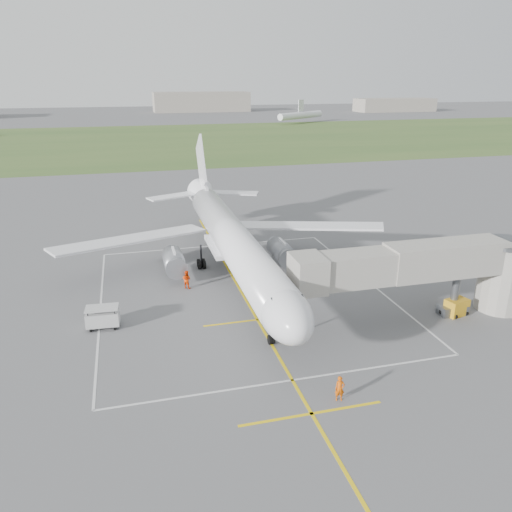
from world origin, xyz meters
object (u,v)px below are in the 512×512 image
object	(u,v)px
ramp_worker_nose	(340,389)
baggage_cart	(103,317)
jet_bridge	(437,269)
ramp_worker_wing	(187,279)
gpu_unit	(457,307)
airliner	(232,239)

from	to	relation	value
ramp_worker_nose	baggage_cart	bearing A→B (deg)	149.56
jet_bridge	ramp_worker_nose	world-z (taller)	jet_bridge
jet_bridge	baggage_cart	world-z (taller)	jet_bridge
ramp_worker_wing	gpu_unit	bearing A→B (deg)	-172.36
gpu_unit	airliner	bearing A→B (deg)	127.69
gpu_unit	ramp_worker_nose	size ratio (longest dim) A/B	1.27
airliner	baggage_cart	bearing A→B (deg)	-147.33
jet_bridge	ramp_worker_wing	size ratio (longest dim) A/B	11.97
baggage_cart	gpu_unit	bearing A→B (deg)	-6.19
gpu_unit	ramp_worker_wing	distance (m)	26.74
ramp_worker_nose	ramp_worker_wing	xyz separation A→B (m)	(-7.67, 22.04, 0.06)
airliner	ramp_worker_wing	bearing A→B (deg)	-161.40
airliner	jet_bridge	distance (m)	21.22
baggage_cart	ramp_worker_wing	xyz separation A→B (m)	(8.27, 6.92, -0.03)
baggage_cart	jet_bridge	bearing A→B (deg)	-6.67
airliner	gpu_unit	distance (m)	23.56
jet_bridge	ramp_worker_wing	xyz separation A→B (m)	(-21.03, 12.46, -3.77)
airliner	baggage_cart	xyz separation A→B (m)	(-13.58, -8.71, -3.39)
airliner	ramp_worker_nose	world-z (taller)	airliner
baggage_cart	ramp_worker_nose	distance (m)	21.97
jet_bridge	baggage_cart	bearing A→B (deg)	169.30
jet_bridge	gpu_unit	size ratio (longest dim) A/B	10.05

